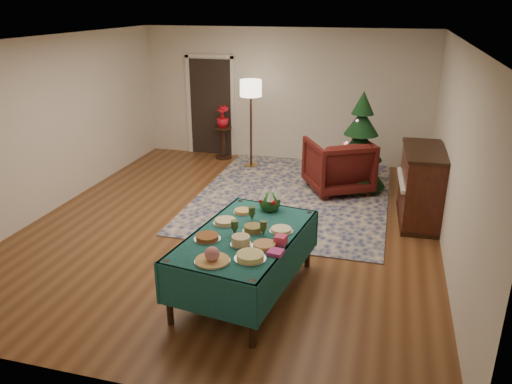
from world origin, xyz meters
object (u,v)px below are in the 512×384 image
(buffet_table, at_px, (245,246))
(armchair, at_px, (338,163))
(floor_lamp, at_px, (251,94))
(piano, at_px, (421,187))
(potted_plant, at_px, (223,121))
(christmas_tree, at_px, (360,147))
(side_table, at_px, (223,143))
(gift_box, at_px, (281,240))

(buffet_table, relative_size, armchair, 1.98)
(floor_lamp, distance_m, piano, 3.87)
(buffet_table, height_order, armchair, armchair)
(buffet_table, distance_m, potted_plant, 5.35)
(christmas_tree, bearing_deg, potted_plant, 158.01)
(buffet_table, distance_m, christmas_tree, 3.92)
(side_table, height_order, potted_plant, potted_plant)
(piano, bearing_deg, christmas_tree, 131.62)
(buffet_table, bearing_deg, potted_plant, 111.42)
(buffet_table, xyz_separation_m, floor_lamp, (-1.23, 4.59, 0.89))
(side_table, xyz_separation_m, potted_plant, (-0.00, 0.00, 0.48))
(gift_box, relative_size, floor_lamp, 0.07)
(potted_plant, relative_size, piano, 0.34)
(gift_box, xyz_separation_m, side_table, (-2.39, 5.11, -0.47))
(gift_box, relative_size, armchair, 0.11)
(gift_box, relative_size, piano, 0.09)
(gift_box, height_order, potted_plant, potted_plant)
(buffet_table, distance_m, floor_lamp, 4.84)
(armchair, distance_m, floor_lamp, 2.32)
(buffet_table, bearing_deg, christmas_tree, 75.47)
(floor_lamp, bearing_deg, christmas_tree, -19.94)
(christmas_tree, bearing_deg, gift_box, -97.94)
(side_table, distance_m, piano, 4.58)
(gift_box, relative_size, christmas_tree, 0.07)
(potted_plant, height_order, piano, piano)
(armchair, relative_size, piano, 0.78)
(armchair, bearing_deg, christmas_tree, 177.54)
(buffet_table, relative_size, floor_lamp, 1.18)
(side_table, relative_size, piano, 0.51)
(floor_lamp, xyz_separation_m, side_table, (-0.73, 0.38, -1.16))
(gift_box, bearing_deg, potted_plant, 115.04)
(armchair, relative_size, potted_plant, 2.28)
(armchair, bearing_deg, buffet_table, 51.33)
(gift_box, height_order, armchair, armchair)
(potted_plant, bearing_deg, side_table, 0.00)
(buffet_table, height_order, piano, piano)
(floor_lamp, relative_size, christmas_tree, 0.99)
(gift_box, distance_m, potted_plant, 5.64)
(floor_lamp, relative_size, potted_plant, 3.82)
(armchair, height_order, piano, piano)
(christmas_tree, bearing_deg, floor_lamp, 160.06)
(buffet_table, bearing_deg, gift_box, -17.16)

